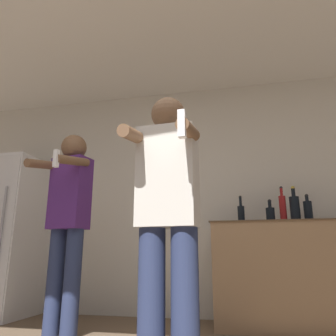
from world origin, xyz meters
TOP-DOWN VIEW (x-y plane):
  - wall_back at (0.00, 2.80)m, footprint 7.00×0.06m
  - ceiling_slab at (0.00, 1.38)m, footprint 7.00×3.29m
  - refrigerator at (-1.98, 2.42)m, footprint 0.65×0.72m
  - counter at (0.98, 2.46)m, footprint 1.39×0.65m
  - bottle_amber_bourbon at (0.57, 2.45)m, footprint 0.07×0.07m
  - bottle_green_wine at (1.18, 2.45)m, footprint 0.08×0.08m
  - bottle_dark_rum at (1.06, 2.45)m, footprint 0.09×0.09m
  - bottle_brown_liquor at (0.96, 2.45)m, footprint 0.06×0.06m
  - bottle_red_label at (0.84, 2.45)m, footprint 0.08×0.08m
  - person_woman_foreground at (0.16, 0.97)m, footprint 0.40×0.45m
  - person_man_side at (-0.90, 1.79)m, footprint 0.45×0.55m

SIDE VIEW (x-z plane):
  - counter at x=0.98m, z-range 0.00..0.92m
  - person_woman_foreground at x=0.16m, z-range 0.06..1.60m
  - refrigerator at x=-1.98m, z-range 0.00..1.69m
  - person_man_side at x=-0.90m, z-range 0.11..1.81m
  - bottle_red_label at x=0.84m, z-range 0.89..1.12m
  - bottle_amber_bourbon at x=0.57m, z-range 0.88..1.15m
  - bottle_green_wine at x=1.18m, z-range 0.89..1.16m
  - bottle_dark_rum at x=1.06m, z-range 0.88..1.23m
  - bottle_brown_liquor at x=0.96m, z-range 0.89..1.23m
  - wall_back at x=0.00m, z-range 0.00..2.55m
  - ceiling_slab at x=0.00m, z-range 2.55..2.60m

